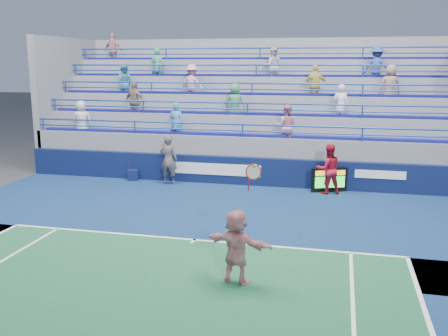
% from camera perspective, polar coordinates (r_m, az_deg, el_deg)
% --- Properties ---
extents(ground, '(120.00, 120.00, 0.00)m').
position_cam_1_polar(ground, '(13.61, -3.41, -8.28)').
color(ground, '#333538').
extents(sponsor_wall, '(18.00, 0.32, 1.10)m').
position_cam_1_polar(sponsor_wall, '(19.54, 2.00, -0.33)').
color(sponsor_wall, '#0A183B').
rests_on(sponsor_wall, ground).
extents(bleacher_stand, '(18.00, 5.60, 6.13)m').
position_cam_1_polar(bleacher_stand, '(23.02, 3.82, 4.04)').
color(bleacher_stand, slate).
rests_on(bleacher_stand, ground).
extents(serve_speed_board, '(1.30, 0.62, 0.92)m').
position_cam_1_polar(serve_speed_board, '(18.83, 11.94, -1.33)').
color(serve_speed_board, black).
rests_on(serve_speed_board, ground).
extents(judge_chair, '(0.56, 0.57, 0.77)m').
position_cam_1_polar(judge_chair, '(20.67, -10.36, -0.69)').
color(judge_chair, '#0C143A').
rests_on(judge_chair, ground).
extents(tennis_player, '(1.61, 0.89, 2.67)m').
position_cam_1_polar(tennis_player, '(10.85, 1.44, -8.93)').
color(tennis_player, white).
rests_on(tennis_player, ground).
extents(line_judge, '(0.72, 0.49, 1.96)m').
position_cam_1_polar(line_judge, '(19.66, -6.37, 0.95)').
color(line_judge, '#141B39').
rests_on(line_judge, ground).
extents(ball_girl, '(1.07, 0.95, 1.83)m').
position_cam_1_polar(ball_girl, '(18.49, 11.84, -0.12)').
color(ball_girl, '#AB1328').
rests_on(ball_girl, ground).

